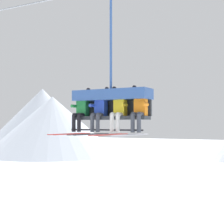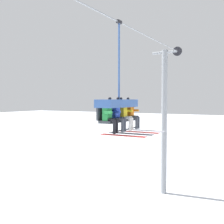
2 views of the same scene
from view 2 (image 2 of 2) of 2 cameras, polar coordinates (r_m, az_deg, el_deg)
lift_tower_far at (r=17.97m, az=10.61°, el=-1.33°), size 0.36×1.88×9.18m
lift_cable at (r=11.48m, az=2.52°, el=17.32°), size 16.12×0.05×0.05m
chairlift_chair at (r=10.76m, az=1.08°, el=1.22°), size 2.26×0.74×4.14m
skier_green at (r=9.87m, az=-0.38°, el=-0.73°), size 0.48×1.70×1.34m
skier_blue at (r=10.41m, az=1.31°, el=-0.56°), size 0.48×1.70×1.34m
skier_yellow at (r=10.94m, az=2.82°, el=-0.40°), size 0.48×1.70×1.34m
skier_orange at (r=11.49m, az=4.20°, el=-0.26°), size 0.48×1.70×1.34m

